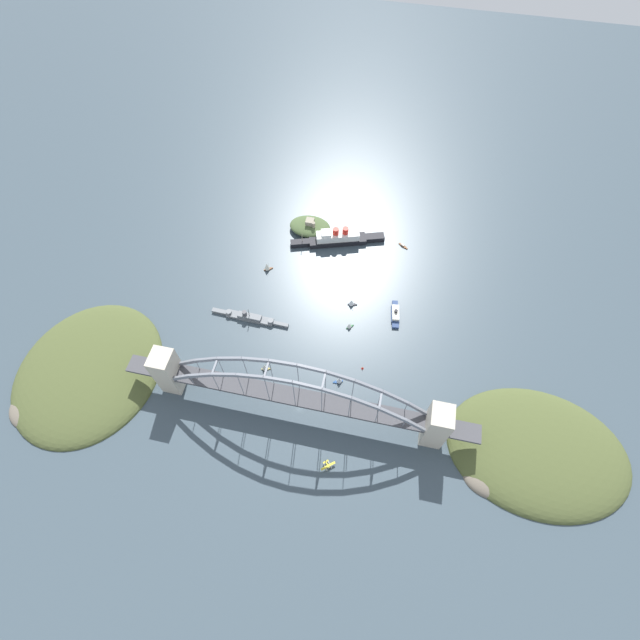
{
  "coord_description": "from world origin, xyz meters",
  "views": [
    {
      "loc": [
        43.3,
        -120.45,
        339.15
      ],
      "look_at": [
        0.0,
        80.11,
        8.0
      ],
      "focal_mm": 25.04,
      "sensor_mm": 36.0,
      "label": 1
    }
  ],
  "objects_px": {
    "harbor_arch_bridge": "(297,396)",
    "fort_island_mid_harbor": "(310,226)",
    "small_boat_5": "(349,325)",
    "small_boat_2": "(267,266)",
    "small_boat_1": "(403,246)",
    "ocean_liner": "(338,238)",
    "channel_marker_buoy": "(362,368)",
    "naval_cruiser": "(249,317)",
    "seaplane_taxiing_near_bridge": "(328,466)",
    "small_boat_4": "(265,367)",
    "small_boat_0": "(339,380)",
    "small_boat_3": "(352,302)",
    "harbor_ferry_steamer": "(395,314)"
  },
  "relations": [
    {
      "from": "fort_island_mid_harbor",
      "to": "small_boat_1",
      "type": "distance_m",
      "value": 95.58
    },
    {
      "from": "small_boat_4",
      "to": "channel_marker_buoy",
      "type": "relative_size",
      "value": 3.26
    },
    {
      "from": "small_boat_1",
      "to": "small_boat_5",
      "type": "xyz_separation_m",
      "value": [
        -35.74,
        -104.27,
        2.5
      ]
    },
    {
      "from": "small_boat_5",
      "to": "small_boat_0",
      "type": "bearing_deg",
      "value": -88.85
    },
    {
      "from": "naval_cruiser",
      "to": "small_boat_3",
      "type": "xyz_separation_m",
      "value": [
        86.62,
        34.23,
        1.21
      ]
    },
    {
      "from": "channel_marker_buoy",
      "to": "small_boat_3",
      "type": "bearing_deg",
      "value": 108.3
    },
    {
      "from": "ocean_liner",
      "to": "channel_marker_buoy",
      "type": "xyz_separation_m",
      "value": [
        46.84,
        -132.85,
        -4.84
      ]
    },
    {
      "from": "small_boat_4",
      "to": "naval_cruiser",
      "type": "bearing_deg",
      "value": 121.21
    },
    {
      "from": "harbor_arch_bridge",
      "to": "naval_cruiser",
      "type": "bearing_deg",
      "value": 130.88
    },
    {
      "from": "fort_island_mid_harbor",
      "to": "small_boat_4",
      "type": "distance_m",
      "value": 161.19
    },
    {
      "from": "naval_cruiser",
      "to": "small_boat_4",
      "type": "xyz_separation_m",
      "value": [
        27.32,
        -45.1,
        1.71
      ]
    },
    {
      "from": "naval_cruiser",
      "to": "small_boat_1",
      "type": "distance_m",
      "value": 169.16
    },
    {
      "from": "small_boat_2",
      "to": "small_boat_1",
      "type": "bearing_deg",
      "value": 24.67
    },
    {
      "from": "fort_island_mid_harbor",
      "to": "naval_cruiser",
      "type": "bearing_deg",
      "value": -104.14
    },
    {
      "from": "small_boat_3",
      "to": "seaplane_taxiing_near_bridge",
      "type": "bearing_deg",
      "value": -86.85
    },
    {
      "from": "fort_island_mid_harbor",
      "to": "channel_marker_buoy",
      "type": "bearing_deg",
      "value": -61.54
    },
    {
      "from": "small_boat_1",
      "to": "small_boat_5",
      "type": "height_order",
      "value": "small_boat_5"
    },
    {
      "from": "small_boat_2",
      "to": "small_boat_5",
      "type": "bearing_deg",
      "value": -28.1
    },
    {
      "from": "harbor_arch_bridge",
      "to": "small_boat_4",
      "type": "relative_size",
      "value": 30.28
    },
    {
      "from": "fort_island_mid_harbor",
      "to": "small_boat_5",
      "type": "relative_size",
      "value": 6.05
    },
    {
      "from": "harbor_arch_bridge",
      "to": "small_boat_2",
      "type": "xyz_separation_m",
      "value": [
        -62.6,
        130.14,
        -20.95
      ]
    },
    {
      "from": "harbor_arch_bridge",
      "to": "fort_island_mid_harbor",
      "type": "bearing_deg",
      "value": 100.16
    },
    {
      "from": "small_boat_2",
      "to": "harbor_arch_bridge",
      "type": "bearing_deg",
      "value": -64.31
    },
    {
      "from": "small_boat_5",
      "to": "small_boat_2",
      "type": "bearing_deg",
      "value": 151.9
    },
    {
      "from": "small_boat_3",
      "to": "small_boat_2",
      "type": "bearing_deg",
      "value": 165.06
    },
    {
      "from": "harbor_arch_bridge",
      "to": "harbor_ferry_steamer",
      "type": "distance_m",
      "value": 124.39
    },
    {
      "from": "small_boat_2",
      "to": "small_boat_0",
      "type": "bearing_deg",
      "value": -48.29
    },
    {
      "from": "small_boat_1",
      "to": "seaplane_taxiing_near_bridge",
      "type": "bearing_deg",
      "value": -97.57
    },
    {
      "from": "harbor_arch_bridge",
      "to": "ocean_liner",
      "type": "xyz_separation_m",
      "value": [
        -3.0,
        178.47,
        -19.77
      ]
    },
    {
      "from": "small_boat_2",
      "to": "small_boat_3",
      "type": "xyz_separation_m",
      "value": [
        86.1,
        -22.98,
        -1.06
      ]
    },
    {
      "from": "small_boat_0",
      "to": "small_boat_1",
      "type": "relative_size",
      "value": 0.84
    },
    {
      "from": "naval_cruiser",
      "to": "small_boat_5",
      "type": "height_order",
      "value": "naval_cruiser"
    },
    {
      "from": "small_boat_5",
      "to": "small_boat_1",
      "type": "bearing_deg",
      "value": 71.08
    },
    {
      "from": "seaplane_taxiing_near_bridge",
      "to": "small_boat_4",
      "type": "bearing_deg",
      "value": 135.22
    },
    {
      "from": "seaplane_taxiing_near_bridge",
      "to": "channel_marker_buoy",
      "type": "height_order",
      "value": "seaplane_taxiing_near_bridge"
    },
    {
      "from": "harbor_ferry_steamer",
      "to": "small_boat_0",
      "type": "distance_m",
      "value": 83.1
    },
    {
      "from": "seaplane_taxiing_near_bridge",
      "to": "small_boat_0",
      "type": "distance_m",
      "value": 68.9
    },
    {
      "from": "ocean_liner",
      "to": "small_boat_0",
      "type": "bearing_deg",
      "value": -78.63
    },
    {
      "from": "naval_cruiser",
      "to": "fort_island_mid_harbor",
      "type": "bearing_deg",
      "value": 75.86
    },
    {
      "from": "seaplane_taxiing_near_bridge",
      "to": "channel_marker_buoy",
      "type": "distance_m",
      "value": 85.51
    },
    {
      "from": "small_boat_4",
      "to": "small_boat_5",
      "type": "bearing_deg",
      "value": 41.78
    },
    {
      "from": "small_boat_5",
      "to": "channel_marker_buoy",
      "type": "xyz_separation_m",
      "value": [
        18.0,
        -37.29,
        -2.14
      ]
    },
    {
      "from": "naval_cruiser",
      "to": "small_boat_1",
      "type": "relative_size",
      "value": 7.38
    },
    {
      "from": "ocean_liner",
      "to": "small_boat_4",
      "type": "bearing_deg",
      "value": -102.29
    },
    {
      "from": "small_boat_3",
      "to": "harbor_ferry_steamer",
      "type": "bearing_deg",
      "value": -4.37
    },
    {
      "from": "small_boat_3",
      "to": "small_boat_5",
      "type": "bearing_deg",
      "value": -84.45
    },
    {
      "from": "harbor_arch_bridge",
      "to": "fort_island_mid_harbor",
      "type": "relative_size",
      "value": 6.54
    },
    {
      "from": "ocean_liner",
      "to": "small_boat_4",
      "type": "height_order",
      "value": "ocean_liner"
    },
    {
      "from": "seaplane_taxiing_near_bridge",
      "to": "small_boat_1",
      "type": "relative_size",
      "value": 1.04
    },
    {
      "from": "seaplane_taxiing_near_bridge",
      "to": "small_boat_4",
      "type": "height_order",
      "value": "small_boat_4"
    }
  ]
}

